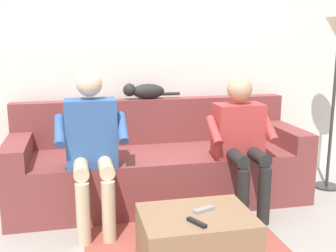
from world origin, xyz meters
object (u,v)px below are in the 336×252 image
object	(u,v)px
cat_on_backrest	(144,91)
couch	(159,167)
coffee_table	(196,240)
person_left_seated	(241,136)
person_right_seated	(92,141)
remote_black	(197,223)
remote_gray	(204,210)

from	to	relation	value
cat_on_backrest	couch	bearing A→B (deg)	105.18
couch	coffee_table	distance (m)	1.20
coffee_table	cat_on_backrest	size ratio (longest dim) A/B	1.31
person_left_seated	cat_on_backrest	size ratio (longest dim) A/B	2.11
person_right_seated	remote_black	size ratio (longest dim) A/B	8.09
person_right_seated	remote_gray	bearing A→B (deg)	132.00
couch	remote_gray	size ratio (longest dim) A/B	17.51
person_right_seated	cat_on_backrest	xyz separation A→B (m)	(-0.53, -0.72, 0.28)
couch	coffee_table	bearing A→B (deg)	90.00
remote_gray	coffee_table	bearing A→B (deg)	-172.53
coffee_table	remote_gray	bearing A→B (deg)	-151.78
person_left_seated	remote_gray	size ratio (longest dim) A/B	7.70
couch	cat_on_backrest	world-z (taller)	cat_on_backrest
person_right_seated	cat_on_backrest	distance (m)	0.94
remote_black	remote_gray	bearing A→B (deg)	123.03
coffee_table	person_left_seated	distance (m)	1.10
couch	remote_black	distance (m)	1.33
person_right_seated	remote_gray	xyz separation A→B (m)	(-0.67, 0.74, -0.31)
cat_on_backrest	remote_gray	xyz separation A→B (m)	(-0.14, 1.46, -0.59)
remote_black	person_left_seated	bearing A→B (deg)	117.76
person_left_seated	remote_gray	xyz separation A→B (m)	(0.55, 0.75, -0.28)
person_left_seated	cat_on_backrest	distance (m)	1.04
cat_on_backrest	remote_black	world-z (taller)	cat_on_backrest
coffee_table	remote_gray	xyz separation A→B (m)	(-0.06, -0.03, 0.19)
cat_on_backrest	remote_gray	distance (m)	1.58
coffee_table	person_left_seated	bearing A→B (deg)	-128.03
coffee_table	remote_black	size ratio (longest dim) A/B	4.75
coffee_table	cat_on_backrest	xyz separation A→B (m)	(0.08, -1.49, 0.78)
person_left_seated	remote_gray	distance (m)	0.97
couch	person_left_seated	bearing A→B (deg)	145.80
person_right_seated	couch	bearing A→B (deg)	-145.32
couch	remote_gray	xyz separation A→B (m)	(-0.06, 1.16, 0.07)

